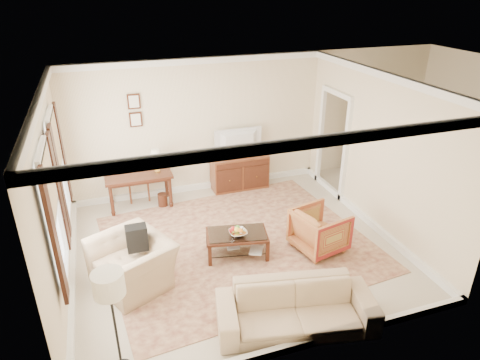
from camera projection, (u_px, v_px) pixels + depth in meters
room_shell at (234, 112)px, 6.54m from camera, size 5.51×5.01×2.91m
annex_bedroom at (406, 171)px, 9.74m from camera, size 3.00×2.70×2.90m
window_front at (53, 214)px, 5.55m from camera, size 0.12×1.56×1.80m
window_rear at (59, 167)px, 6.92m from camera, size 0.12×1.56×1.80m
doorway at (332, 145)px, 9.21m from camera, size 0.10×1.12×2.25m
rug at (238, 243)px, 7.69m from camera, size 4.78×4.21×0.01m
writing_desk at (139, 179)px, 8.70m from camera, size 1.33×0.66×0.72m
desk_chair at (137, 176)px, 9.04m from camera, size 0.48×0.48×1.05m
desk_lamp at (157, 161)px, 8.66m from camera, size 0.32×0.32×0.50m
framed_prints at (135, 110)px, 8.51m from camera, size 0.25×0.04×0.68m
sideboard at (240, 172)px, 9.58m from camera, size 1.25×0.48×0.77m
tv at (240, 135)px, 9.18m from camera, size 1.01×0.58×0.13m
coffee_table at (237, 238)px, 7.25m from camera, size 1.12×0.79×0.43m
fruit_bowl at (238, 232)px, 7.13m from camera, size 0.42×0.42×0.10m
book_a at (226, 245)px, 7.33m from camera, size 0.28×0.08×0.38m
book_b at (250, 249)px, 7.23m from camera, size 0.26×0.16×0.38m
striped_armchair at (320, 228)px, 7.37m from camera, size 0.91×0.95×0.83m
club_armchair at (132, 256)px, 6.49m from camera, size 1.18×1.37×1.02m
backpack at (137, 237)px, 6.51m from camera, size 0.29×0.36×0.40m
sofa at (297, 302)px, 5.69m from camera, size 2.20×1.03×0.83m
floor_lamp at (110, 292)px, 4.70m from camera, size 0.36×0.36×1.45m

